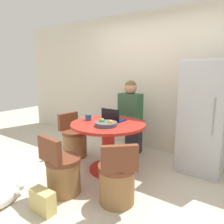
# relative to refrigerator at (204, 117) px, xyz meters

# --- Properties ---
(ground_plane) EXTENTS (12.00, 12.00, 0.00)m
(ground_plane) POSITION_rel_refrigerator_xyz_m (-1.08, -1.20, -0.85)
(ground_plane) COLOR beige
(wall_back) EXTENTS (7.00, 0.06, 2.60)m
(wall_back) POSITION_rel_refrigerator_xyz_m (-1.08, 0.38, 0.45)
(wall_back) COLOR beige
(wall_back) RESTS_ON ground_plane
(refrigerator) EXTENTS (0.63, 0.68, 1.70)m
(refrigerator) POSITION_rel_refrigerator_xyz_m (0.00, 0.00, 0.00)
(refrigerator) COLOR silver
(refrigerator) RESTS_ON ground_plane
(dining_table) EXTENTS (1.12, 1.12, 0.76)m
(dining_table) POSITION_rel_refrigerator_xyz_m (-1.16, -0.88, -0.34)
(dining_table) COLOR #B2261E
(dining_table) RESTS_ON ground_plane
(chair_near_camera) EXTENTS (0.45, 0.46, 0.78)m
(chair_near_camera) POSITION_rel_refrigerator_xyz_m (-1.26, -1.72, -0.58)
(chair_near_camera) COLOR olive
(chair_near_camera) RESTS_ON ground_plane
(chair_near_right_corner) EXTENTS (0.52, 0.52, 0.78)m
(chair_near_right_corner) POSITION_rel_refrigerator_xyz_m (-0.58, -1.49, -0.58)
(chair_near_right_corner) COLOR olive
(chair_near_right_corner) RESTS_ON ground_plane
(chair_left_side) EXTENTS (0.46, 0.45, 0.78)m
(chair_left_side) POSITION_rel_refrigerator_xyz_m (-2.00, -0.77, -0.58)
(chair_left_side) COLOR olive
(chair_left_side) RESTS_ON ground_plane
(person_seated) EXTENTS (0.40, 0.37, 1.36)m
(person_seated) POSITION_rel_refrigerator_xyz_m (-1.22, -0.09, -0.09)
(person_seated) COLOR #2D2D38
(person_seated) RESTS_ON ground_plane
(laptop) EXTENTS (0.33, 0.23, 0.20)m
(laptop) POSITION_rel_refrigerator_xyz_m (-1.18, -0.72, -0.05)
(laptop) COLOR #141947
(laptop) RESTS_ON dining_table
(fruit_bowl) EXTENTS (0.32, 0.32, 0.10)m
(fruit_bowl) POSITION_rel_refrigerator_xyz_m (-1.09, -1.03, -0.06)
(fruit_bowl) COLOR #4C4C56
(fruit_bowl) RESTS_ON dining_table
(coffee_cup) EXTENTS (0.09, 0.09, 0.09)m
(coffee_cup) POSITION_rel_refrigerator_xyz_m (-1.51, -0.92, -0.04)
(coffee_cup) COLOR #2D4C84
(coffee_cup) RESTS_ON dining_table
(cat) EXTENTS (0.24, 0.51, 0.17)m
(cat) POSITION_rel_refrigerator_xyz_m (-1.61, -2.26, -0.76)
(cat) COLOR white
(cat) RESTS_ON ground_plane
(handbag) EXTENTS (0.30, 0.14, 0.26)m
(handbag) POSITION_rel_refrigerator_xyz_m (-1.15, -2.11, -0.72)
(handbag) COLOR tan
(handbag) RESTS_ON ground_plane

